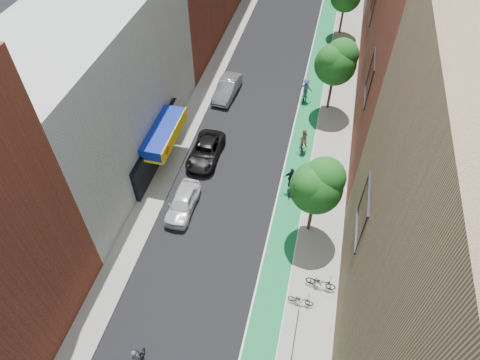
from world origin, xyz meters
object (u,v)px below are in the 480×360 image
Objects in this scene: cyclist_lane_near at (303,141)px; parked_car_black at (206,151)px; parked_car_white at (183,203)px; cyclist_lane_far at (306,91)px; parked_car_silver at (227,88)px; cyclist_lane_mid at (291,182)px.

parked_car_black is at bearing 6.76° from cyclist_lane_near.
parked_car_white is 1.98× the size of cyclist_lane_near.
cyclist_lane_far is at bearing 65.96° from parked_car_white.
cyclist_lane_far is at bearing 12.13° from parked_car_silver.
cyclist_lane_far is (-0.66, 6.89, -0.00)m from cyclist_lane_near.
cyclist_lane_far is at bearing 55.01° from parked_car_black.
parked_car_white is at bearing 25.80° from cyclist_lane_mid.
parked_car_white is at bearing -84.32° from parked_car_silver.
parked_car_black is 2.19× the size of cyclist_lane_mid.
cyclist_lane_mid is at bearing -49.88° from parked_car_silver.
parked_car_silver is at bearing 93.15° from parked_car_black.
parked_car_black is 2.27× the size of cyclist_lane_near.
cyclist_lane_mid reaches higher than cyclist_lane_near.
cyclist_lane_near reaches higher than parked_car_white.
cyclist_lane_mid is at bearing 100.54° from cyclist_lane_far.
cyclist_lane_near reaches higher than parked_car_silver.
parked_car_white is 1.94× the size of cyclist_lane_far.
cyclist_lane_mid reaches higher than parked_car_silver.
parked_car_silver is at bearing -54.67° from cyclist_lane_mid.
cyclist_lane_mid reaches higher than cyclist_lane_far.
cyclist_lane_near reaches higher than parked_car_black.
cyclist_lane_near is 0.97× the size of cyclist_lane_mid.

